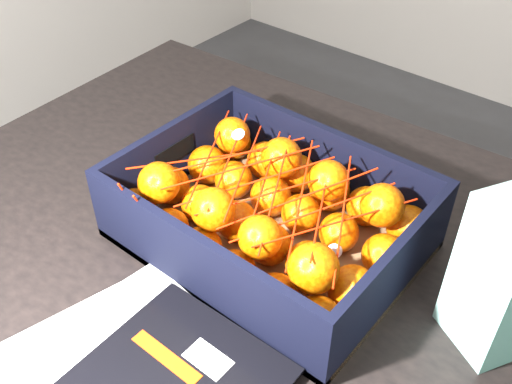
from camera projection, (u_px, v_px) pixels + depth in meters
The scene contains 5 objects.
table at pixel (285, 288), 0.90m from camera, with size 1.24×0.87×0.75m.
magazine_stack at pixel (120, 382), 0.66m from camera, with size 0.33×0.36×0.02m.
produce_crate at pixel (269, 222), 0.82m from camera, with size 0.40×0.30×0.12m.
clementine_heap at pixel (271, 213), 0.81m from camera, with size 0.38×0.28×0.11m.
mesh_net at pixel (263, 185), 0.78m from camera, with size 0.33×0.27×0.09m.
Camera 1 is at (0.29, -0.67, 1.34)m, focal length 40.76 mm.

